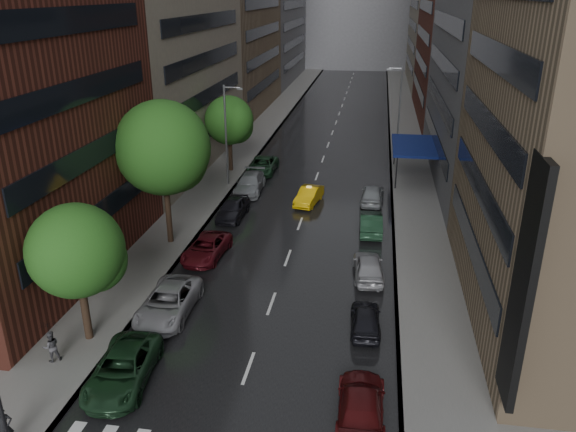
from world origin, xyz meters
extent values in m
plane|color=gray|center=(0.00, 0.00, 0.00)|extent=(220.00, 220.00, 0.00)
cube|color=black|center=(0.00, 50.00, 0.01)|extent=(14.00, 140.00, 0.01)
cube|color=gray|center=(-9.00, 50.00, 0.07)|extent=(4.00, 140.00, 0.15)
cube|color=gray|center=(9.00, 50.00, 0.07)|extent=(4.00, 140.00, 0.15)
cube|color=maroon|center=(-15.00, 12.00, 13.00)|extent=(8.00, 20.00, 26.00)
cube|color=#937A5B|center=(-15.00, 64.00, 11.00)|extent=(8.00, 28.00, 22.00)
cube|color=slate|center=(15.00, 36.00, 12.00)|extent=(8.00, 28.00, 24.00)
cube|color=gray|center=(15.00, 94.00, 14.00)|extent=(8.00, 32.00, 28.00)
cube|color=black|center=(11.10, 2.00, 6.50)|extent=(0.30, 2.20, 10.00)
cylinder|color=#382619|center=(-8.60, 5.01, 2.04)|extent=(0.40, 0.40, 4.07)
sphere|color=#1E5116|center=(-8.60, 5.01, 5.09)|extent=(4.65, 4.65, 4.65)
cylinder|color=#382619|center=(-8.60, 17.06, 2.79)|extent=(0.40, 0.40, 5.59)
sphere|color=#1E5116|center=(-8.60, 17.06, 6.98)|extent=(6.39, 6.39, 6.39)
cylinder|color=#382619|center=(-8.60, 34.26, 2.05)|extent=(0.40, 0.40, 4.11)
sphere|color=#1E5116|center=(-8.60, 34.26, 5.13)|extent=(4.69, 4.69, 4.69)
imported|color=#F0B70C|center=(0.13, 26.50, 0.70)|extent=(2.24, 4.47, 1.41)
imported|color=#17331D|center=(-5.40, 2.09, 0.75)|extent=(2.98, 5.62, 1.50)
imported|color=gray|center=(-5.40, 8.01, 0.78)|extent=(2.64, 5.63, 1.56)
imported|color=#4F0F17|center=(-5.40, 15.26, 0.69)|extent=(2.66, 5.10, 1.37)
imported|color=black|center=(-5.40, 22.45, 0.80)|extent=(2.05, 4.74, 1.59)
imported|color=gray|center=(-5.40, 28.58, 0.80)|extent=(2.43, 5.58, 1.60)
imported|color=#1B3B23|center=(-5.40, 34.34, 0.75)|extent=(2.50, 5.41, 1.50)
imported|color=#4C0F10|center=(5.40, 1.49, 0.71)|extent=(2.08, 4.94, 1.42)
imported|color=black|center=(5.40, 8.15, 0.66)|extent=(1.74, 3.95, 1.32)
imported|color=#99999E|center=(5.40, 14.07, 0.76)|extent=(2.19, 4.60, 1.52)
imported|color=#1A3925|center=(5.40, 21.25, 0.76)|extent=(1.79, 4.65, 1.51)
imported|color=gray|center=(5.40, 27.46, 0.78)|extent=(2.07, 4.67, 1.56)
imported|color=black|center=(-8.19, -2.41, 1.04)|extent=(0.76, 0.76, 1.77)
imported|color=#454449|center=(-9.37, 2.92, 0.95)|extent=(0.99, 0.97, 1.61)
imported|color=black|center=(-9.37, 2.92, 1.80)|extent=(0.96, 0.98, 0.88)
cylinder|color=black|center=(-7.60, -3.00, 1.75)|extent=(0.12, 0.12, 3.20)
cylinder|color=gray|center=(-7.80, 30.00, 4.65)|extent=(0.18, 0.18, 9.00)
cube|color=gray|center=(-6.40, 30.00, 8.85)|extent=(0.50, 0.22, 0.16)
cylinder|color=gray|center=(7.80, 45.00, 4.65)|extent=(0.18, 0.18, 9.00)
cube|color=gray|center=(6.40, 45.00, 8.85)|extent=(0.50, 0.22, 0.16)
cube|color=navy|center=(9.00, 35.00, 3.15)|extent=(4.00, 8.00, 0.25)
cylinder|color=black|center=(7.40, 31.20, 1.65)|extent=(0.12, 0.12, 3.00)
cylinder|color=black|center=(7.40, 38.80, 1.65)|extent=(0.12, 0.12, 3.00)
camera|label=1|loc=(5.32, -17.51, 16.76)|focal=35.00mm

